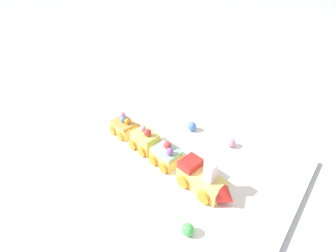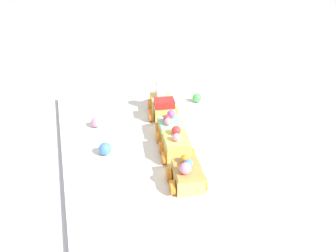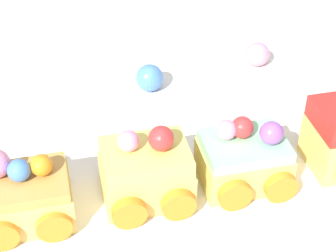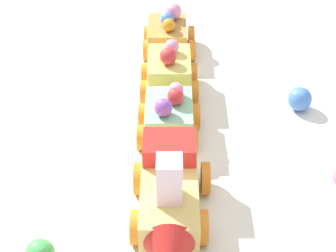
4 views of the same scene
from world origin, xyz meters
name	(u,v)px [view 2 (image 2 of 4)]	position (x,y,z in m)	size (l,w,h in m)	color
ground_plane	(161,143)	(0.00, 0.00, 0.00)	(10.00, 10.00, 0.00)	#B2B2B7
display_board	(161,141)	(0.00, 0.00, 0.01)	(0.61, 0.44, 0.01)	white
cake_train_locomotive	(162,104)	(0.12, -0.04, 0.04)	(0.14, 0.08, 0.08)	#EACC66
cake_car_mint	(170,128)	(0.00, -0.02, 0.03)	(0.07, 0.07, 0.06)	#EACC66
cake_car_lemon	(176,147)	(-0.08, -0.01, 0.04)	(0.07, 0.07, 0.07)	#EACC66
cake_car_caramel	(186,175)	(-0.17, 0.00, 0.03)	(0.07, 0.07, 0.06)	#EACC66
gumball_blue	(105,149)	(-0.02, 0.13, 0.03)	(0.03, 0.03, 0.03)	#4C84E0
gumball_pink	(96,122)	(0.10, 0.13, 0.02)	(0.03, 0.03, 0.03)	pink
gumball_green	(197,98)	(0.15, -0.15, 0.02)	(0.03, 0.03, 0.03)	#4CBC56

